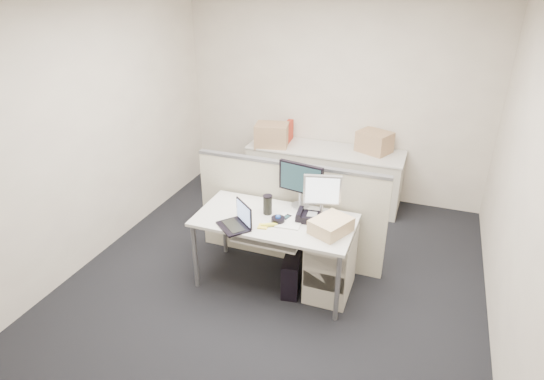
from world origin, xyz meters
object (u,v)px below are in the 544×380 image
at_px(laptop, 233,217).
at_px(desk_phone, 308,217).
at_px(desk, 275,225).
at_px(monitor_main, 301,185).

xyz_separation_m(laptop, desk_phone, (0.60, 0.36, -0.08)).
distance_m(desk, laptop, 0.45).
bearing_deg(laptop, desk, 83.78).
bearing_deg(desk, monitor_main, 64.89).
bearing_deg(monitor_main, desk, -104.45).
xyz_separation_m(monitor_main, laptop, (-0.45, -0.60, -0.12)).
bearing_deg(desk_phone, laptop, -155.23).
height_order(monitor_main, laptop, monitor_main).
height_order(desk, monitor_main, monitor_main).
height_order(laptop, desk_phone, laptop).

